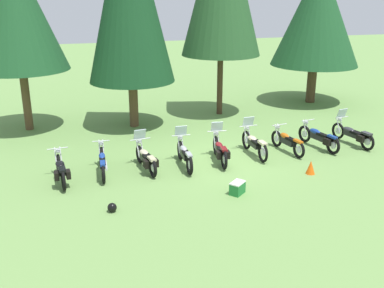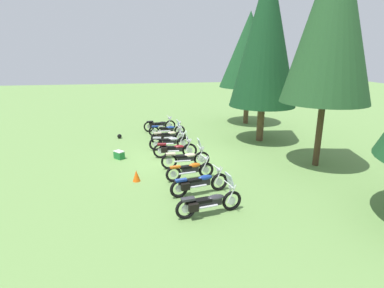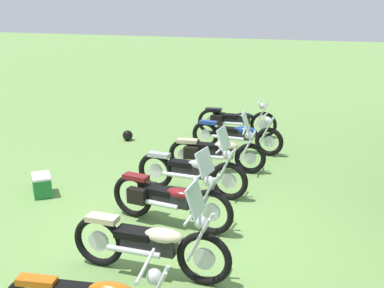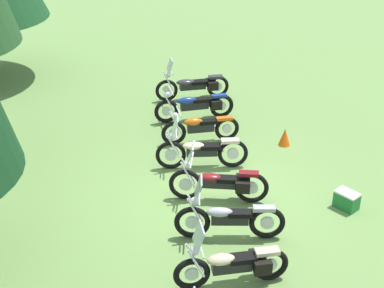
# 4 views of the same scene
# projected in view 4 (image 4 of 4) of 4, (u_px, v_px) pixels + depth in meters

# --- Properties ---
(ground_plane) EXTENTS (80.00, 80.00, 0.00)m
(ground_plane) POSITION_uv_depth(u_px,v_px,m) (214.00, 198.00, 13.06)
(ground_plane) COLOR #6B934C
(motorcycle_2) EXTENTS (0.82, 2.13, 1.35)m
(motorcycle_2) POSITION_uv_depth(u_px,v_px,m) (233.00, 264.00, 10.28)
(motorcycle_2) COLOR black
(motorcycle_2) RESTS_ON ground_plane
(motorcycle_3) EXTENTS (0.70, 2.26, 1.38)m
(motorcycle_3) POSITION_uv_depth(u_px,v_px,m) (228.00, 218.00, 11.52)
(motorcycle_3) COLOR black
(motorcycle_3) RESTS_ON ground_plane
(motorcycle_4) EXTENTS (0.75, 2.24, 1.39)m
(motorcycle_4) POSITION_uv_depth(u_px,v_px,m) (220.00, 182.00, 12.75)
(motorcycle_4) COLOR black
(motorcycle_4) RESTS_ON ground_plane
(motorcycle_5) EXTENTS (0.75, 2.30, 1.39)m
(motorcycle_5) POSITION_uv_depth(u_px,v_px,m) (201.00, 150.00, 14.08)
(motorcycle_5) COLOR black
(motorcycle_5) RESTS_ON ground_plane
(motorcycle_6) EXTENTS (0.68, 2.12, 0.99)m
(motorcycle_6) POSITION_uv_depth(u_px,v_px,m) (200.00, 128.00, 15.34)
(motorcycle_6) COLOR black
(motorcycle_6) RESTS_ON ground_plane
(motorcycle_7) EXTENTS (0.84, 2.34, 1.01)m
(motorcycle_7) POSITION_uv_depth(u_px,v_px,m) (196.00, 106.00, 16.62)
(motorcycle_7) COLOR black
(motorcycle_7) RESTS_ON ground_plane
(motorcycle_8) EXTENTS (0.85, 2.34, 1.36)m
(motorcycle_8) POSITION_uv_depth(u_px,v_px,m) (193.00, 85.00, 18.02)
(motorcycle_8) COLOR black
(motorcycle_8) RESTS_ON ground_plane
(picnic_cooler) EXTENTS (0.61, 0.59, 0.40)m
(picnic_cooler) POSITION_uv_depth(u_px,v_px,m) (347.00, 200.00, 12.61)
(picnic_cooler) COLOR #1E7233
(picnic_cooler) RESTS_ON ground_plane
(traffic_cone) EXTENTS (0.32, 0.32, 0.48)m
(traffic_cone) POSITION_uv_depth(u_px,v_px,m) (285.00, 137.00, 15.29)
(traffic_cone) COLOR #EA590F
(traffic_cone) RESTS_ON ground_plane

